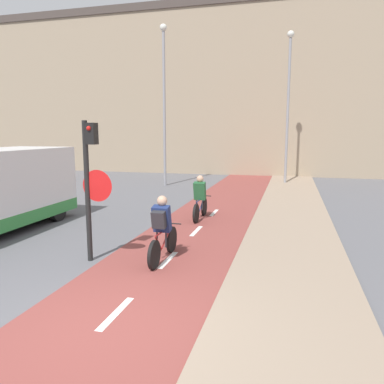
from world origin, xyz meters
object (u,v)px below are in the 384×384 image
(street_lamp_far, at_px, (164,91))
(cyclist_near, at_px, (162,230))
(street_lamp_sidewalk, at_px, (288,94))
(traffic_light_pole, at_px, (90,175))
(cyclist_far, at_px, (200,199))

(street_lamp_far, distance_m, cyclist_near, 12.51)
(street_lamp_far, xyz_separation_m, street_lamp_sidewalk, (6.10, 2.42, -0.06))
(street_lamp_far, bearing_deg, cyclist_near, -71.35)
(street_lamp_sidewalk, bearing_deg, cyclist_near, -99.68)
(traffic_light_pole, height_order, cyclist_far, traffic_light_pole)
(traffic_light_pole, height_order, street_lamp_sidewalk, street_lamp_sidewalk)
(street_lamp_far, distance_m, street_lamp_sidewalk, 6.56)
(street_lamp_far, height_order, street_lamp_sidewalk, street_lamp_far)
(traffic_light_pole, distance_m, cyclist_near, 1.89)
(traffic_light_pole, distance_m, street_lamp_sidewalk, 14.76)
(cyclist_near, bearing_deg, cyclist_far, 92.07)
(cyclist_far, bearing_deg, traffic_light_pole, -106.53)
(cyclist_near, distance_m, cyclist_far, 4.03)
(street_lamp_sidewalk, height_order, cyclist_far, street_lamp_sidewalk)
(street_lamp_far, height_order, cyclist_far, street_lamp_far)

